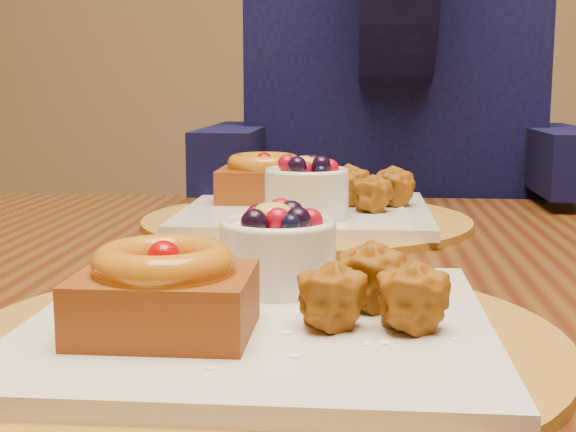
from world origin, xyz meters
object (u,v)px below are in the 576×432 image
at_px(dining_table, 290,350).
at_px(place_setting_far, 304,204).
at_px(place_setting_near, 257,311).
at_px(chair_far, 397,294).
at_px(diner, 393,65).

xyz_separation_m(dining_table, place_setting_far, (-0.00, 0.22, 0.10)).
bearing_deg(dining_table, place_setting_near, -90.55).
bearing_deg(place_setting_near, chair_far, 82.10).
xyz_separation_m(dining_table, place_setting_near, (-0.00, -0.22, 0.10)).
distance_m(place_setting_near, diner, 0.82).
height_order(dining_table, place_setting_near, place_setting_near).
bearing_deg(diner, dining_table, -125.62).
distance_m(dining_table, place_setting_near, 0.24).
bearing_deg(place_setting_far, dining_table, -89.27).
bearing_deg(chair_far, place_setting_near, -115.97).
xyz_separation_m(place_setting_near, place_setting_far, (-0.00, 0.43, 0.00)).
distance_m(dining_table, diner, 0.65).
bearing_deg(place_setting_far, place_setting_near, -89.91).
bearing_deg(chair_far, diner, -115.59).
height_order(place_setting_near, diner, diner).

